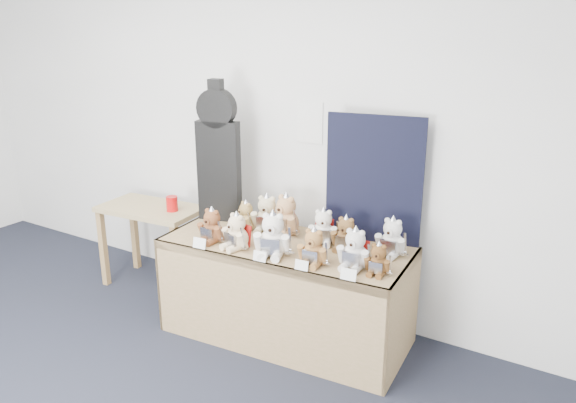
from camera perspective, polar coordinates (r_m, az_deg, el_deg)
The scene contains 22 objects.
room_shell at distance 4.09m, azimuth 2.21°, elevation 8.03°, with size 6.00×6.00×6.00m.
display_table at distance 3.84m, azimuth -0.72°, elevation -6.77°, with size 1.75×0.84×0.71m.
side_table at distance 4.79m, azimuth -13.67°, elevation -1.91°, with size 0.88×0.54×0.70m.
guitar_case at distance 4.19m, azimuth -7.09°, elevation 4.90°, with size 0.33×0.17×1.06m.
navy_board at distance 3.79m, azimuth 8.71°, elevation 2.19°, with size 0.66×0.02×0.87m, color black.
red_cup at distance 4.58m, azimuth -11.70°, elevation -0.22°, with size 0.09×0.09×0.12m, color #BD0C0D.
teddy_front_far_left at distance 3.87m, azimuth -7.76°, elevation -2.57°, with size 0.22×0.17×0.27m.
teddy_front_left at distance 3.74m, azimuth -5.26°, elevation -3.19°, with size 0.23×0.21×0.28m.
teddy_front_centre at distance 3.60m, azimuth -1.56°, elevation -3.56°, with size 0.27×0.25×0.33m.
teddy_front_right at distance 3.48m, azimuth 2.60°, elevation -4.80°, with size 0.22×0.19×0.27m.
teddy_front_far_right at distance 3.46m, azimuth 6.80°, elevation -4.96°, with size 0.24×0.20×0.29m.
teddy_front_end at distance 3.40m, azimuth 9.13°, elevation -5.93°, with size 0.18×0.15×0.22m.
teddy_back_left at distance 4.02m, azimuth -2.18°, elevation -1.41°, with size 0.25×0.23×0.30m.
teddy_back_centre_left at distance 3.97m, azimuth -0.25°, elevation -1.53°, with size 0.27×0.24×0.33m.
teddy_back_centre_right at distance 3.81m, azimuth 3.61°, elevation -2.71°, with size 0.23×0.21×0.27m.
teddy_back_right at distance 3.72m, azimuth 5.86°, elevation -3.41°, with size 0.21×0.17×0.26m.
teddy_back_end at distance 3.68m, azimuth 10.49°, elevation -3.73°, with size 0.23×0.19×0.28m.
teddy_back_far_left at distance 4.09m, azimuth -4.35°, elevation -1.54°, with size 0.19×0.18×0.23m.
entry_card_a at distance 3.79m, azimuth -8.99°, elevation -4.21°, with size 0.10×0.00×0.07m, color silver.
entry_card_b at distance 3.55m, azimuth -2.90°, elevation -5.58°, with size 0.09×0.00×0.07m, color silver.
entry_card_c at distance 3.43m, azimuth 1.39°, elevation -6.50°, with size 0.09×0.00×0.06m, color silver.
entry_card_d at distance 3.32m, azimuth 6.15°, elevation -7.39°, with size 0.10×0.00×0.07m, color silver.
Camera 1 is at (2.70, -1.01, 2.16)m, focal length 35.00 mm.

